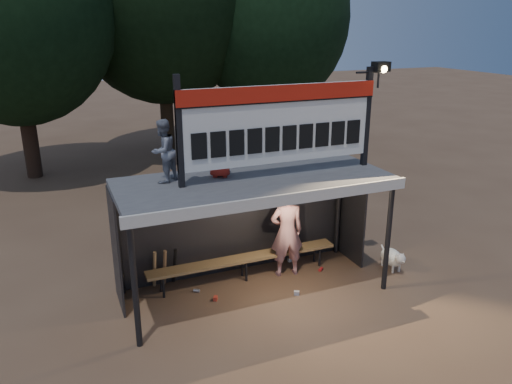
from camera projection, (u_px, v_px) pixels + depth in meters
ground at (254, 291)px, 9.81m from camera, size 80.00×80.00×0.00m
player at (287, 232)px, 10.16m from camera, size 0.75×0.54×1.91m
child_a at (163, 151)px, 8.68m from camera, size 0.69×0.67×1.12m
child_b at (220, 151)px, 8.99m from camera, size 0.57×0.48×0.98m
dugout_shelter at (249, 198)px, 9.43m from camera, size 5.10×2.08×2.32m
scoreboard_assembly at (283, 121)px, 8.93m from camera, size 4.10×0.27×1.99m
bench at (244, 259)px, 10.15m from camera, size 4.00×0.35×0.48m
tree_left at (10, 5)px, 15.32m from camera, size 6.46×6.46×9.27m
tree_right at (270, 17)px, 19.13m from camera, size 6.08×6.08×8.72m
dog at (393, 257)px, 10.57m from camera, size 0.36×0.81×0.49m
bats at (165, 267)px, 9.81m from camera, size 0.48×0.33×0.84m
litter at (266, 281)px, 10.08m from camera, size 2.82×1.42×0.08m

